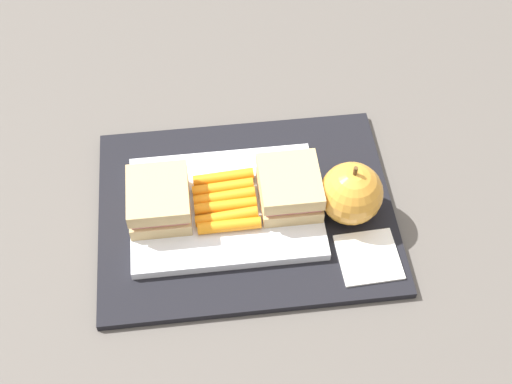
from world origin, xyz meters
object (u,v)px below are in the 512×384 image
food_tray (225,208)px  paper_napkin (369,257)px  apple (351,193)px  sandwich_half_left (159,200)px  carrot_sticks_bundle (226,201)px  sandwich_half_right (290,188)px

food_tray → paper_napkin: bearing=-28.4°
apple → paper_napkin: apple is taller
sandwich_half_left → carrot_sticks_bundle: size_ratio=0.92×
apple → sandwich_half_right: bearing=164.7°
sandwich_half_left → apple: bearing=-4.9°
carrot_sticks_bundle → apple: 0.15m
food_tray → apple: bearing=-7.4°
sandwich_half_right → apple: apple is taller
sandwich_half_left → sandwich_half_right: bearing=0.0°
sandwich_half_left → apple: size_ratio=0.92×
carrot_sticks_bundle → paper_napkin: (0.16, -0.09, -0.02)m
food_tray → carrot_sticks_bundle: (0.00, -0.00, 0.01)m
paper_napkin → apple: bearing=99.5°
food_tray → apple: 0.15m
sandwich_half_right → food_tray: bearing=180.0°
sandwich_half_right → sandwich_half_left: bearing=180.0°
sandwich_half_right → paper_napkin: (0.08, -0.09, -0.03)m
carrot_sticks_bundle → paper_napkin: size_ratio=1.24×
carrot_sticks_bundle → apple: apple is taller
sandwich_half_right → carrot_sticks_bundle: (-0.08, -0.00, -0.02)m
sandwich_half_right → apple: bearing=-15.3°
food_tray → sandwich_half_right: sandwich_half_right is taller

